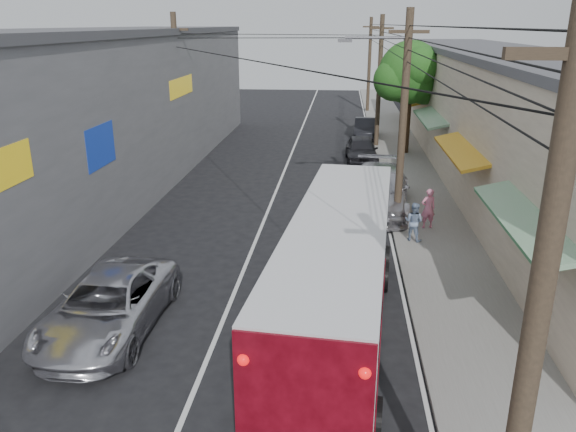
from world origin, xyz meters
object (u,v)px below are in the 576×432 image
pedestrian_near (428,208)px  parked_car_mid (362,150)px  jeepney (109,305)px  pedestrian_far (414,222)px  parked_suv (379,190)px  parked_car_far (366,129)px  coach_bus (338,274)px

pedestrian_near → parked_car_mid: bearing=-92.7°
jeepney → parked_car_mid: (6.89, 19.16, 0.01)m
pedestrian_far → pedestrian_near: bearing=-87.0°
pedestrian_near → pedestrian_far: pedestrian_near is taller
parked_suv → pedestrian_near: (1.72, -2.34, -0.00)m
jeepney → parked_suv: (7.35, 10.61, 0.17)m
jeepney → parked_car_far: size_ratio=1.24×
parked_suv → pedestrian_near: 2.90m
pedestrian_far → parked_car_far: bearing=-57.4°
jeepney → pedestrian_far: 10.86m
parked_car_mid → pedestrian_far: 12.36m
parked_car_mid → parked_suv: bearing=-88.9°
jeepney → pedestrian_near: (9.07, 8.26, 0.16)m
coach_bus → jeepney: (-5.76, -0.51, -0.88)m
coach_bus → parked_car_mid: bearing=91.8°
jeepney → parked_suv: size_ratio=0.85×
parked_car_far → pedestrian_far: (1.03, -19.18, 0.13)m
coach_bus → parked_car_far: size_ratio=2.61×
coach_bus → parked_car_mid: size_ratio=2.55×
coach_bus → parked_car_far: (1.59, 25.56, -0.92)m
pedestrian_far → parked_car_mid: bearing=-53.5°
jeepney → pedestrian_far: bearing=40.0°
pedestrian_near → parked_car_far: bearing=-98.5°
jeepney → coach_bus: bearing=5.6°
parked_car_mid → pedestrian_near: (2.18, -10.90, 0.16)m
pedestrian_near → pedestrian_far: size_ratio=1.09×
parked_suv → pedestrian_near: size_ratio=4.00×
jeepney → parked_car_mid: parked_car_mid is taller
coach_bus → parked_car_far: coach_bus is taller
coach_bus → jeepney: size_ratio=2.10×
coach_bus → parked_car_mid: (1.13, 18.65, -0.88)m
jeepney → parked_suv: bearing=55.8°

